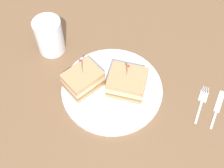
# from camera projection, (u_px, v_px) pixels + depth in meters

# --- Properties ---
(ground_plane) EXTENTS (1.20, 1.20, 0.02)m
(ground_plane) POSITION_uv_depth(u_px,v_px,m) (112.00, 92.00, 0.82)
(ground_plane) COLOR brown
(plate) EXTENTS (0.27, 0.27, 0.01)m
(plate) POSITION_uv_depth(u_px,v_px,m) (112.00, 89.00, 0.81)
(plate) COLOR white
(plate) RESTS_ON ground_plane
(sandwich_half_front) EXTENTS (0.11, 0.11, 0.10)m
(sandwich_half_front) POSITION_uv_depth(u_px,v_px,m) (127.00, 82.00, 0.78)
(sandwich_half_front) COLOR tan
(sandwich_half_front) RESTS_ON plate
(sandwich_half_back) EXTENTS (0.10, 0.11, 0.11)m
(sandwich_half_back) POSITION_uv_depth(u_px,v_px,m) (83.00, 80.00, 0.78)
(sandwich_half_back) COLOR tan
(sandwich_half_back) RESTS_ON plate
(drink_glass) EXTENTS (0.08, 0.08, 0.11)m
(drink_glass) POSITION_uv_depth(u_px,v_px,m) (50.00, 37.00, 0.85)
(drink_glass) COLOR #B74C33
(drink_glass) RESTS_ON ground_plane
(fork) EXTENTS (0.03, 0.12, 0.00)m
(fork) POSITION_uv_depth(u_px,v_px,m) (202.00, 100.00, 0.79)
(fork) COLOR silver
(fork) RESTS_ON ground_plane
(knife) EXTENTS (0.02, 0.12, 0.00)m
(knife) POSITION_uv_depth(u_px,v_px,m) (218.00, 107.00, 0.78)
(knife) COLOR silver
(knife) RESTS_ON ground_plane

